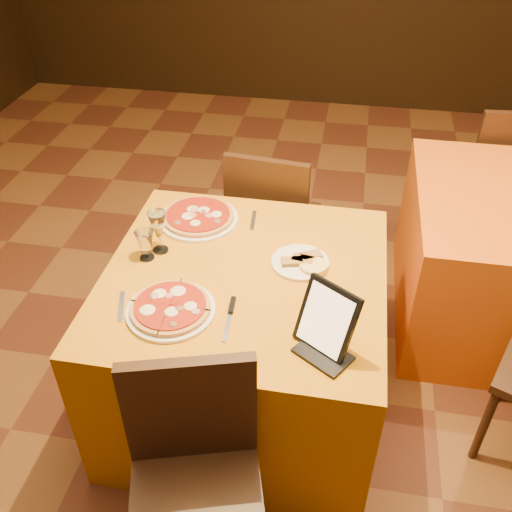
% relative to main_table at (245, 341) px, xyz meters
% --- Properties ---
extents(floor, '(6.00, 7.00, 0.01)m').
position_rel_main_table_xyz_m(floor, '(0.12, 0.07, -0.38)').
color(floor, '#5E2D19').
rests_on(floor, ground).
extents(main_table, '(1.10, 1.10, 0.75)m').
position_rel_main_table_xyz_m(main_table, '(0.00, 0.00, 0.00)').
color(main_table, '#CB7B0D').
rests_on(main_table, floor).
extents(chair_main_near, '(0.50, 0.50, 0.91)m').
position_rel_main_table_xyz_m(chair_main_near, '(0.00, -0.80, 0.08)').
color(chair_main_near, black).
rests_on(chair_main_near, floor).
extents(chair_main_far, '(0.52, 0.52, 0.91)m').
position_rel_main_table_xyz_m(chair_main_far, '(0.00, 0.84, 0.08)').
color(chair_main_far, black).
rests_on(chair_main_far, floor).
extents(chair_side_far, '(0.48, 0.48, 0.91)m').
position_rel_main_table_xyz_m(chair_side_far, '(1.25, 1.61, 0.08)').
color(chair_side_far, black).
rests_on(chair_side_far, floor).
extents(pizza_near, '(0.32, 0.32, 0.03)m').
position_rel_main_table_xyz_m(pizza_near, '(-0.22, -0.26, 0.39)').
color(pizza_near, white).
rests_on(pizza_near, main_table).
extents(pizza_far, '(0.35, 0.35, 0.03)m').
position_rel_main_table_xyz_m(pizza_far, '(-0.27, 0.33, 0.39)').
color(pizza_far, white).
rests_on(pizza_far, main_table).
extents(cutlet_dish, '(0.23, 0.23, 0.03)m').
position_rel_main_table_xyz_m(cutlet_dish, '(0.21, 0.10, 0.39)').
color(cutlet_dish, white).
rests_on(cutlet_dish, main_table).
extents(wine_glass, '(0.10, 0.10, 0.19)m').
position_rel_main_table_xyz_m(wine_glass, '(-0.37, 0.09, 0.47)').
color(wine_glass, '#EFEA88').
rests_on(wine_glass, main_table).
extents(water_glass, '(0.08, 0.08, 0.13)m').
position_rel_main_table_xyz_m(water_glass, '(-0.41, 0.03, 0.44)').
color(water_glass, silver).
rests_on(water_glass, main_table).
extents(tablet, '(0.22, 0.19, 0.24)m').
position_rel_main_table_xyz_m(tablet, '(0.34, -0.32, 0.49)').
color(tablet, black).
rests_on(tablet, main_table).
extents(knife, '(0.03, 0.19, 0.01)m').
position_rel_main_table_xyz_m(knife, '(-0.00, -0.28, 0.38)').
color(knife, silver).
rests_on(knife, main_table).
extents(fork_near, '(0.07, 0.16, 0.01)m').
position_rel_main_table_xyz_m(fork_near, '(-0.41, -0.27, 0.38)').
color(fork_near, '#A6A5AC').
rests_on(fork_near, main_table).
extents(fork_far, '(0.03, 0.15, 0.01)m').
position_rel_main_table_xyz_m(fork_far, '(-0.03, 0.37, 0.38)').
color(fork_far, silver).
rests_on(fork_far, main_table).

